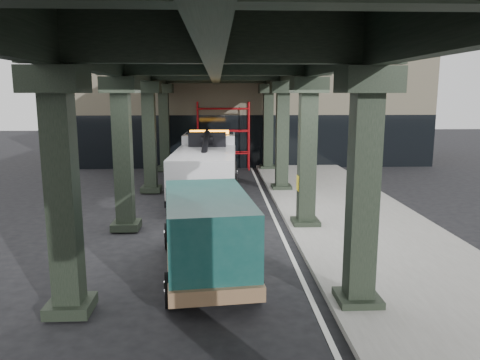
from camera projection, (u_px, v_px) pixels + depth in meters
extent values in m
plane|color=black|center=(230.00, 248.00, 13.76)|extent=(90.00, 90.00, 0.00)
cube|color=gray|center=(360.00, 225.00, 15.92)|extent=(5.00, 40.00, 0.15)
cube|color=silver|center=(279.00, 228.00, 15.80)|extent=(0.12, 38.00, 0.01)
cube|color=black|center=(363.00, 193.00, 9.49)|extent=(0.55, 0.55, 5.00)
cube|color=black|center=(368.00, 80.00, 9.08)|extent=(1.10, 1.10, 0.50)
cube|color=black|center=(358.00, 300.00, 9.92)|extent=(0.90, 0.90, 0.24)
cube|color=black|center=(307.00, 155.00, 15.38)|extent=(0.55, 0.55, 5.00)
cube|color=black|center=(309.00, 85.00, 14.97)|extent=(1.10, 1.10, 0.50)
cube|color=black|center=(305.00, 223.00, 15.81)|extent=(0.90, 0.90, 0.24)
cube|color=black|center=(282.00, 138.00, 21.28)|extent=(0.55, 0.55, 5.00)
cube|color=black|center=(283.00, 87.00, 20.86)|extent=(1.10, 1.10, 0.50)
cube|color=black|center=(281.00, 188.00, 21.70)|extent=(0.90, 0.90, 0.24)
cube|color=black|center=(268.00, 128.00, 27.17)|extent=(0.55, 0.55, 5.00)
cube|color=black|center=(269.00, 89.00, 26.76)|extent=(1.10, 1.10, 0.50)
cube|color=black|center=(268.00, 167.00, 27.59)|extent=(0.90, 0.90, 0.24)
cube|color=black|center=(63.00, 196.00, 9.21)|extent=(0.55, 0.55, 5.00)
cube|color=black|center=(55.00, 80.00, 8.80)|extent=(1.10, 1.10, 0.50)
cube|color=black|center=(71.00, 306.00, 9.64)|extent=(0.90, 0.90, 0.24)
cube|color=black|center=(123.00, 156.00, 15.10)|extent=(0.55, 0.55, 5.00)
cube|color=black|center=(120.00, 85.00, 14.69)|extent=(1.10, 1.10, 0.50)
cube|color=black|center=(126.00, 225.00, 15.53)|extent=(0.90, 0.90, 0.24)
cube|color=black|center=(150.00, 138.00, 20.99)|extent=(0.55, 0.55, 5.00)
cube|color=black|center=(148.00, 87.00, 20.58)|extent=(1.10, 1.10, 0.50)
cube|color=black|center=(151.00, 189.00, 21.42)|extent=(0.90, 0.90, 0.24)
cube|color=black|center=(164.00, 128.00, 26.89)|extent=(0.55, 0.55, 5.00)
cube|color=black|center=(163.00, 89.00, 26.47)|extent=(1.10, 1.10, 0.50)
cube|color=black|center=(166.00, 168.00, 27.31)|extent=(0.90, 0.90, 0.24)
cube|color=black|center=(310.00, 59.00, 14.83)|extent=(0.35, 32.00, 1.10)
cube|color=black|center=(119.00, 59.00, 14.54)|extent=(0.35, 32.00, 1.10)
cube|color=black|center=(215.00, 59.00, 14.68)|extent=(0.35, 32.00, 1.10)
cube|color=black|center=(215.00, 36.00, 14.56)|extent=(7.40, 32.00, 0.30)
cube|color=#C6B793|center=(251.00, 100.00, 32.76)|extent=(22.00, 10.00, 8.00)
cylinder|color=#B60E14|center=(198.00, 136.00, 27.95)|extent=(0.08, 0.08, 4.00)
cylinder|color=#B60E14|center=(198.00, 137.00, 27.16)|extent=(0.08, 0.08, 4.00)
cylinder|color=#B60E14|center=(248.00, 135.00, 28.09)|extent=(0.08, 0.08, 4.00)
cylinder|color=#B60E14|center=(249.00, 137.00, 27.31)|extent=(0.08, 0.08, 4.00)
cylinder|color=#B60E14|center=(223.00, 152.00, 28.20)|extent=(3.00, 0.08, 0.08)
cylinder|color=#B60E14|center=(223.00, 130.00, 27.97)|extent=(3.00, 0.08, 0.08)
cylinder|color=#B60E14|center=(223.00, 108.00, 27.73)|extent=(3.00, 0.08, 0.08)
cube|color=black|center=(207.00, 181.00, 20.46)|extent=(1.37, 7.85, 0.26)
cube|color=silver|center=(210.00, 153.00, 22.91)|extent=(2.55, 2.60, 1.87)
cube|color=silver|center=(211.00, 160.00, 24.08)|extent=(2.48, 0.83, 0.94)
cube|color=black|center=(210.00, 142.00, 23.07)|extent=(2.35, 1.45, 0.89)
cube|color=silver|center=(204.00, 170.00, 19.16)|extent=(2.72, 5.31, 1.46)
cube|color=orange|center=(209.00, 132.00, 22.51)|extent=(1.89, 0.37, 0.17)
cube|color=black|center=(207.00, 139.00, 21.01)|extent=(1.69, 0.70, 0.62)
cylinder|color=black|center=(205.00, 150.00, 19.22)|extent=(0.41, 3.65, 1.40)
cube|color=black|center=(200.00, 210.00, 16.74)|extent=(0.37, 1.47, 0.19)
cube|color=black|center=(198.00, 217.00, 16.03)|extent=(1.68, 0.33, 0.19)
cylinder|color=black|center=(188.00, 173.00, 23.40)|extent=(0.41, 1.16, 1.15)
cylinder|color=silver|center=(188.00, 173.00, 23.40)|extent=(0.43, 0.65, 0.63)
cylinder|color=black|center=(233.00, 173.00, 23.41)|extent=(0.41, 1.16, 1.15)
cylinder|color=silver|center=(233.00, 173.00, 23.41)|extent=(0.43, 0.65, 0.63)
cylinder|color=black|center=(179.00, 186.00, 20.02)|extent=(0.41, 1.16, 1.15)
cylinder|color=silver|center=(179.00, 186.00, 20.02)|extent=(0.43, 0.65, 0.63)
cylinder|color=black|center=(233.00, 186.00, 20.03)|extent=(0.41, 1.16, 1.15)
cylinder|color=silver|center=(233.00, 186.00, 20.03)|extent=(0.43, 0.65, 0.63)
cylinder|color=black|center=(175.00, 193.00, 18.69)|extent=(0.41, 1.16, 1.15)
cylinder|color=silver|center=(175.00, 193.00, 18.69)|extent=(0.43, 0.65, 0.63)
cylinder|color=black|center=(232.00, 193.00, 18.70)|extent=(0.41, 1.16, 1.15)
cylinder|color=silver|center=(232.00, 193.00, 18.70)|extent=(0.43, 0.65, 0.63)
cube|color=#12423E|center=(200.00, 219.00, 13.75)|extent=(1.97, 1.20, 0.82)
cube|color=#12423E|center=(208.00, 231.00, 11.24)|extent=(2.36, 4.29, 1.78)
cube|color=#856243|center=(207.00, 255.00, 11.73)|extent=(2.50, 5.30, 0.32)
cube|color=black|center=(201.00, 197.00, 13.26)|extent=(1.81, 0.59, 0.76)
cube|color=black|center=(206.00, 210.00, 11.42)|extent=(2.29, 3.48, 0.50)
cube|color=silver|center=(199.00, 226.00, 14.28)|extent=(1.83, 0.31, 0.27)
cylinder|color=black|center=(169.00, 236.00, 13.65)|extent=(0.34, 0.79, 0.77)
cylinder|color=silver|center=(169.00, 236.00, 13.65)|extent=(0.34, 0.45, 0.42)
cylinder|color=black|center=(231.00, 233.00, 13.93)|extent=(0.34, 0.79, 0.77)
cylinder|color=silver|center=(231.00, 233.00, 13.93)|extent=(0.34, 0.45, 0.42)
cylinder|color=black|center=(171.00, 290.00, 9.93)|extent=(0.34, 0.79, 0.77)
cylinder|color=silver|center=(171.00, 290.00, 9.93)|extent=(0.34, 0.45, 0.42)
cylinder|color=black|center=(255.00, 284.00, 10.21)|extent=(0.34, 0.79, 0.77)
cylinder|color=silver|center=(255.00, 284.00, 10.21)|extent=(0.34, 0.45, 0.42)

